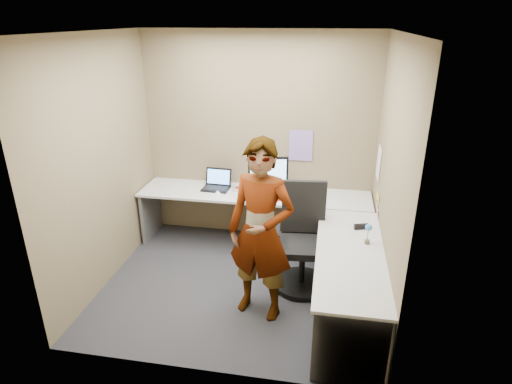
% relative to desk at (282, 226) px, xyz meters
% --- Properties ---
extents(ground, '(3.00, 3.00, 0.00)m').
position_rel_desk_xyz_m(ground, '(-0.44, -0.39, -0.59)').
color(ground, black).
rests_on(ground, ground).
extents(wall_back, '(3.00, 0.00, 3.00)m').
position_rel_desk_xyz_m(wall_back, '(-0.44, 0.91, 0.76)').
color(wall_back, brown).
rests_on(wall_back, ground).
extents(wall_right, '(0.00, 2.70, 2.70)m').
position_rel_desk_xyz_m(wall_right, '(1.06, -0.39, 0.76)').
color(wall_right, brown).
rests_on(wall_right, ground).
extents(wall_left, '(0.00, 2.70, 2.70)m').
position_rel_desk_xyz_m(wall_left, '(-1.94, -0.39, 0.76)').
color(wall_left, brown).
rests_on(wall_left, ground).
extents(ceiling, '(3.00, 3.00, 0.00)m').
position_rel_desk_xyz_m(ceiling, '(-0.44, -0.39, 2.11)').
color(ceiling, white).
rests_on(ceiling, wall_back).
extents(desk, '(2.98, 2.58, 0.73)m').
position_rel_desk_xyz_m(desk, '(0.00, 0.00, 0.00)').
color(desk, beige).
rests_on(desk, ground).
extents(paper_ream, '(0.34, 0.27, 0.06)m').
position_rel_desk_xyz_m(paper_ream, '(-0.24, 0.47, 0.17)').
color(paper_ream, red).
rests_on(paper_ream, desk).
extents(monitor, '(0.49, 0.18, 0.47)m').
position_rel_desk_xyz_m(monitor, '(-0.24, 0.49, 0.48)').
color(monitor, black).
rests_on(monitor, paper_ream).
extents(laptop, '(0.36, 0.31, 0.25)m').
position_rel_desk_xyz_m(laptop, '(-0.95, 0.68, 0.20)').
color(laptop, black).
rests_on(laptop, desk).
extents(trackball_mouse, '(0.12, 0.08, 0.07)m').
position_rel_desk_xyz_m(trackball_mouse, '(-0.67, 0.62, 0.17)').
color(trackball_mouse, '#B7B7BC').
rests_on(trackball_mouse, desk).
extents(origami, '(0.10, 0.10, 0.06)m').
position_rel_desk_xyz_m(origami, '(-0.88, 0.46, 0.17)').
color(origami, white).
rests_on(origami, desk).
extents(stapler, '(0.16, 0.08, 0.05)m').
position_rel_desk_xyz_m(stapler, '(0.86, -0.19, 0.17)').
color(stapler, black).
rests_on(stapler, desk).
extents(flower, '(0.07, 0.07, 0.22)m').
position_rel_desk_xyz_m(flower, '(0.90, -0.51, 0.28)').
color(flower, brown).
rests_on(flower, desk).
extents(calendar_purple, '(0.30, 0.01, 0.40)m').
position_rel_desk_xyz_m(calendar_purple, '(0.11, 0.90, 0.71)').
color(calendar_purple, '#846BB7').
rests_on(calendar_purple, wall_back).
extents(calendar_white, '(0.01, 0.28, 0.38)m').
position_rel_desk_xyz_m(calendar_white, '(1.05, 0.51, 0.66)').
color(calendar_white, white).
rests_on(calendar_white, wall_right).
extents(sticky_note_a, '(0.01, 0.07, 0.07)m').
position_rel_desk_xyz_m(sticky_note_a, '(1.05, 0.16, 0.36)').
color(sticky_note_a, '#F2E059').
rests_on(sticky_note_a, wall_right).
extents(sticky_note_b, '(0.01, 0.07, 0.07)m').
position_rel_desk_xyz_m(sticky_note_b, '(1.05, 0.21, 0.23)').
color(sticky_note_b, pink).
rests_on(sticky_note_b, wall_right).
extents(sticky_note_c, '(0.01, 0.07, 0.07)m').
position_rel_desk_xyz_m(sticky_note_c, '(1.05, 0.09, 0.21)').
color(sticky_note_c, pink).
rests_on(sticky_note_c, wall_right).
extents(sticky_note_d, '(0.01, 0.07, 0.07)m').
position_rel_desk_xyz_m(sticky_note_d, '(1.05, 0.31, 0.33)').
color(sticky_note_d, '#F2E059').
rests_on(sticky_note_d, wall_right).
extents(office_chair, '(0.62, 0.62, 1.16)m').
position_rel_desk_xyz_m(office_chair, '(0.25, -0.23, -0.11)').
color(office_chair, black).
rests_on(office_chair, ground).
extents(person, '(0.76, 0.59, 1.83)m').
position_rel_desk_xyz_m(person, '(-0.12, -0.79, 0.33)').
color(person, '#999399').
rests_on(person, ground).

